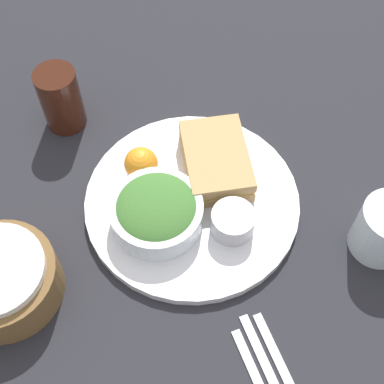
% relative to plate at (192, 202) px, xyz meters
% --- Properties ---
extents(ground_plane, '(4.00, 4.00, 0.00)m').
position_rel_plate_xyz_m(ground_plane, '(0.00, 0.00, -0.01)').
color(ground_plane, '#232328').
extents(plate, '(0.32, 0.32, 0.02)m').
position_rel_plate_xyz_m(plate, '(0.00, 0.00, 0.00)').
color(plate, silver).
rests_on(plate, ground_plane).
extents(sandwich, '(0.16, 0.13, 0.04)m').
position_rel_plate_xyz_m(sandwich, '(0.06, -0.03, 0.03)').
color(sandwich, tan).
rests_on(sandwich, plate).
extents(salad_bowl, '(0.13, 0.13, 0.05)m').
position_rel_plate_xyz_m(salad_bowl, '(-0.04, 0.04, 0.03)').
color(salad_bowl, white).
rests_on(salad_bowl, plate).
extents(dressing_cup, '(0.06, 0.06, 0.04)m').
position_rel_plate_xyz_m(dressing_cup, '(-0.04, -0.06, 0.03)').
color(dressing_cup, '#B7B7BC').
rests_on(dressing_cup, plate).
extents(orange_wedge, '(0.05, 0.05, 0.05)m').
position_rel_plate_xyz_m(orange_wedge, '(0.03, 0.08, 0.03)').
color(orange_wedge, orange).
rests_on(orange_wedge, plate).
extents(drink_glass, '(0.07, 0.07, 0.11)m').
position_rel_plate_xyz_m(drink_glass, '(0.13, 0.23, 0.05)').
color(drink_glass, '#38190F').
rests_on(drink_glass, ground_plane).
extents(bread_basket, '(0.15, 0.15, 0.07)m').
position_rel_plate_xyz_m(bread_basket, '(-0.17, 0.23, 0.03)').
color(bread_basket, brown).
rests_on(bread_basket, ground_plane).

